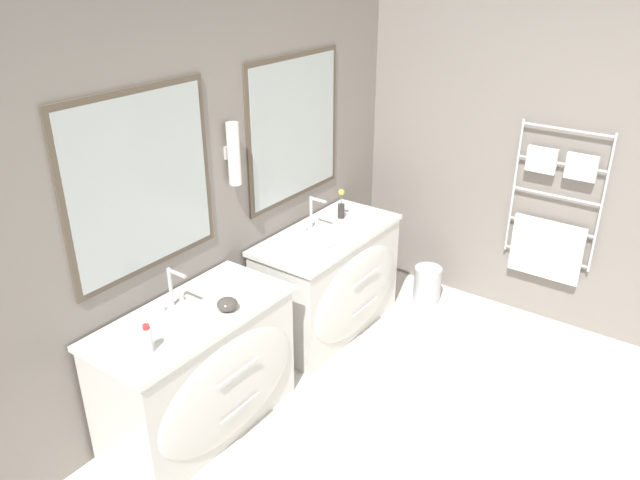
% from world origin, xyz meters
% --- Properties ---
extents(wall_back, '(5.57, 0.16, 2.60)m').
position_xyz_m(wall_back, '(0.01, 2.12, 1.31)').
color(wall_back, gray).
rests_on(wall_back, ground_plane).
extents(wall_right, '(0.13, 4.14, 2.60)m').
position_xyz_m(wall_right, '(2.01, 0.93, 1.29)').
color(wall_right, gray).
rests_on(wall_right, ground_plane).
extents(vanity_left, '(1.18, 0.62, 0.78)m').
position_xyz_m(vanity_left, '(-0.42, 1.76, 0.40)').
color(vanity_left, silver).
rests_on(vanity_left, ground_plane).
extents(vanity_right, '(1.18, 0.62, 0.78)m').
position_xyz_m(vanity_right, '(0.90, 1.76, 0.40)').
color(vanity_right, silver).
rests_on(vanity_right, ground_plane).
extents(faucet_left, '(0.17, 0.15, 0.24)m').
position_xyz_m(faucet_left, '(-0.42, 1.93, 0.90)').
color(faucet_left, silver).
rests_on(faucet_left, vanity_left).
extents(faucet_right, '(0.17, 0.15, 0.24)m').
position_xyz_m(faucet_right, '(0.90, 1.93, 0.90)').
color(faucet_right, silver).
rests_on(faucet_right, vanity_right).
extents(toiletry_bottle, '(0.05, 0.05, 0.16)m').
position_xyz_m(toiletry_bottle, '(-0.79, 1.71, 0.85)').
color(toiletry_bottle, silver).
rests_on(toiletry_bottle, vanity_left).
extents(amenity_bowl, '(0.12, 0.12, 0.07)m').
position_xyz_m(amenity_bowl, '(-0.27, 1.66, 0.82)').
color(amenity_bowl, '#4C4742').
rests_on(amenity_bowl, vanity_left).
extents(flower_vase, '(0.05, 0.05, 0.23)m').
position_xyz_m(flower_vase, '(1.17, 1.87, 0.87)').
color(flower_vase, '#332D2D').
rests_on(flower_vase, vanity_right).
extents(soap_dish, '(0.11, 0.07, 0.04)m').
position_xyz_m(soap_dish, '(0.69, 1.63, 0.80)').
color(soap_dish, white).
rests_on(soap_dish, vanity_right).
extents(waste_bin, '(0.22, 0.22, 0.30)m').
position_xyz_m(waste_bin, '(1.68, 1.36, 0.15)').
color(waste_bin, '#B7B7BC').
rests_on(waste_bin, ground_plane).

